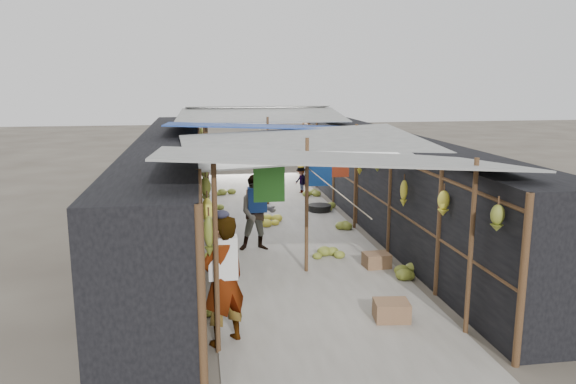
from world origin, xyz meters
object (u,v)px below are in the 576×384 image
black_basin (320,208)px  shopper_blue (257,213)px  vendor_elderly (223,281)px  vendor_seated (301,180)px  crate_near (391,311)px

black_basin → shopper_blue: 4.02m
shopper_blue → vendor_elderly: bearing=-99.5°
vendor_elderly → vendor_seated: vendor_elderly is taller
crate_near → vendor_elderly: vendor_elderly is taller
black_basin → vendor_elderly: size_ratio=0.35×
crate_near → vendor_elderly: (-2.57, -0.34, 0.77)m
crate_near → black_basin: bearing=93.6°
vendor_seated → black_basin: bearing=-19.9°
vendor_seated → crate_near: bearing=-23.4°
crate_near → shopper_blue: (-1.65, 3.96, 0.67)m
vendor_elderly → vendor_seated: size_ratio=2.11×
black_basin → shopper_blue: (-2.10, -3.35, 0.73)m
vendor_elderly → vendor_seated: (2.97, 10.27, -0.49)m
crate_near → vendor_seated: size_ratio=0.60×
vendor_elderly → shopper_blue: vendor_elderly is taller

